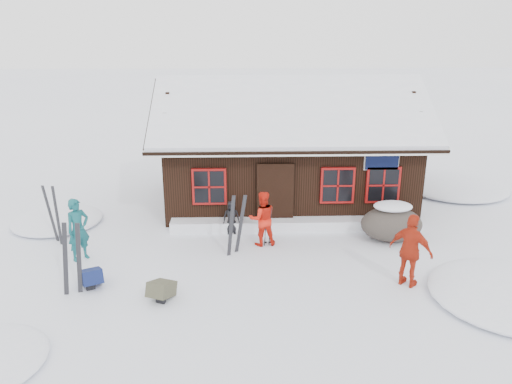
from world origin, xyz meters
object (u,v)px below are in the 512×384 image
at_px(boulder, 391,223).
at_px(skier_orange_right, 411,251).
at_px(skier_teal, 78,230).
at_px(skier_orange_left, 262,218).
at_px(skier_crouched, 231,217).
at_px(ski_pair_left, 72,260).
at_px(ski_poles, 268,227).
at_px(backpack_blue, 92,280).
at_px(backpack_olive, 162,292).

bearing_deg(boulder, skier_orange_right, -97.48).
bearing_deg(boulder, skier_teal, -173.41).
relative_size(skier_orange_left, boulder, 0.90).
distance_m(skier_crouched, ski_pair_left, 5.00).
distance_m(boulder, ski_poles, 3.63).
bearing_deg(skier_orange_left, skier_crouched, -53.34).
bearing_deg(skier_orange_right, skier_teal, 30.46).
distance_m(skier_teal, skier_crouched, 4.36).
relative_size(skier_teal, ski_pair_left, 0.93).
distance_m(skier_teal, skier_orange_right, 8.50).
distance_m(skier_orange_right, boulder, 2.73).
relative_size(skier_orange_right, ski_pair_left, 1.00).
xyz_separation_m(ski_poles, backpack_blue, (-4.37, -2.21, -0.40)).
distance_m(skier_orange_left, backpack_blue, 4.82).
bearing_deg(skier_orange_left, skier_teal, -0.43).
bearing_deg(ski_poles, skier_orange_left, 161.18).
height_order(skier_crouched, backpack_olive, skier_crouched).
relative_size(skier_orange_right, ski_poles, 1.52).
bearing_deg(skier_orange_right, ski_pair_left, 42.78).
xyz_separation_m(skier_orange_right, boulder, (0.35, 2.68, -0.39)).
bearing_deg(skier_crouched, backpack_blue, -139.06).
height_order(boulder, ski_poles, ski_poles).
relative_size(skier_crouched, backpack_blue, 1.64).
xyz_separation_m(skier_orange_left, boulder, (3.77, 0.21, -0.27)).
relative_size(skier_teal, ski_poles, 1.42).
distance_m(skier_teal, ski_pair_left, 1.85).
height_order(skier_crouched, boulder, boulder).
bearing_deg(ski_pair_left, skier_orange_left, 24.79).
bearing_deg(backpack_blue, skier_orange_left, 2.90).
bearing_deg(backpack_olive, ski_pair_left, -167.50).
bearing_deg(ski_poles, boulder, 4.26).
xyz_separation_m(ski_pair_left, ski_poles, (4.66, 2.54, -0.30)).
bearing_deg(ski_poles, skier_orange_right, -36.44).
distance_m(boulder, ski_pair_left, 8.74).
xyz_separation_m(skier_crouched, backpack_blue, (-3.32, -3.12, -0.34)).
bearing_deg(ski_pair_left, ski_poles, 23.42).
height_order(skier_orange_right, backpack_olive, skier_orange_right).
bearing_deg(backpack_olive, ski_poles, 69.25).
distance_m(skier_teal, ski_poles, 5.13).
height_order(skier_teal, boulder, skier_teal).
height_order(skier_orange_left, skier_orange_right, skier_orange_right).
bearing_deg(backpack_blue, backpack_olive, -45.68).
xyz_separation_m(skier_orange_left, backpack_blue, (-4.21, -2.26, -0.63)).
xyz_separation_m(skier_teal, skier_orange_left, (4.91, 0.79, -0.06)).
distance_m(skier_orange_right, backpack_blue, 7.67).
distance_m(ski_poles, backpack_blue, 4.91).
relative_size(skier_teal, skier_orange_left, 1.07).
distance_m(skier_orange_left, ski_pair_left, 5.19).
bearing_deg(backpack_blue, ski_pair_left, -156.20).
bearing_deg(ski_poles, ski_pair_left, -151.38).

